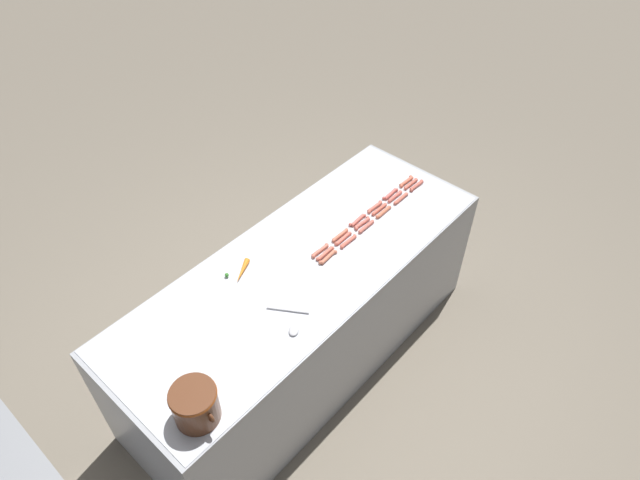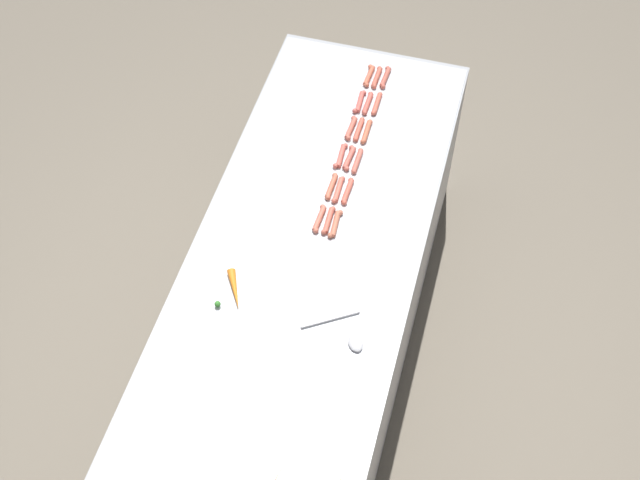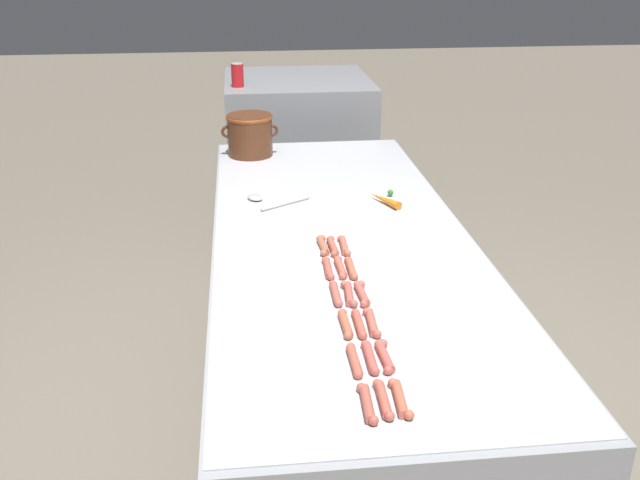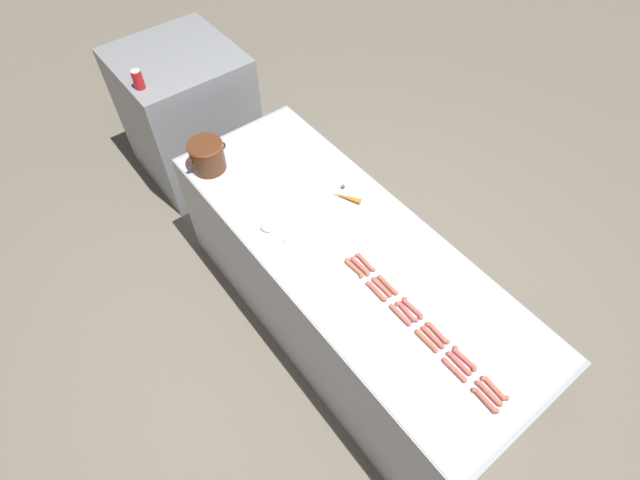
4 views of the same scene
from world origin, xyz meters
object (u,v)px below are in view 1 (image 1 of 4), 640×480
hot_dog_6 (411,184)px  hot_dog_13 (390,194)px  hot_dog_2 (383,212)px  hot_dog_8 (379,209)px  hot_dog_9 (362,223)px  hot_dog_10 (343,239)px  hot_dog_14 (375,207)px  hot_dog_0 (417,186)px  hot_dog_1 (401,199)px  hot_dog_5 (328,257)px  carrot (241,271)px  hot_dog_12 (406,182)px  hot_dog_4 (348,241)px  hot_dog_3 (366,227)px  hot_dog_15 (358,220)px  hot_dog_17 (320,251)px  hot_dog_11 (325,254)px  hot_dog_7 (395,197)px  serving_spoon (292,323)px  hot_dog_16 (340,235)px  bean_pot (195,403)px

hot_dog_6 → hot_dog_13: same height
hot_dog_2 → hot_dog_8: same height
hot_dog_9 → hot_dog_10: bearing=89.9°
hot_dog_14 → hot_dog_2: bearing=178.1°
hot_dog_0 → hot_dog_6: size_ratio=1.00×
hot_dog_6 → hot_dog_10: 0.67m
hot_dog_1 → hot_dog_5: same height
hot_dog_5 → carrot: 0.48m
hot_dog_12 → hot_dog_14: same height
hot_dog_0 → hot_dog_4: (-0.00, 0.68, 0.00)m
hot_dog_3 → hot_dog_5: (0.00, 0.34, 0.00)m
hot_dog_12 → carrot: 1.26m
hot_dog_10 → carrot: 0.62m
hot_dog_1 → hot_dog_15: (0.07, 0.33, 0.00)m
hot_dog_10 → hot_dog_13: same height
hot_dog_15 → carrot: (0.21, 0.74, 0.00)m
hot_dog_8 → hot_dog_17: same height
hot_dog_13 → hot_dog_14: 0.16m
hot_dog_0 → hot_dog_9: size_ratio=1.00×
hot_dog_11 → hot_dog_1: bearing=-93.0°
hot_dog_12 → carrot: size_ratio=0.83×
hot_dog_13 → hot_dog_17: (-0.00, 0.66, 0.00)m
hot_dog_11 → carrot: bearing=58.7°
hot_dog_4 → hot_dog_8: same height
hot_dog_3 → hot_dog_15: same height
hot_dog_14 → hot_dog_3: bearing=112.4°
hot_dog_1 → hot_dog_12: (0.07, -0.16, 0.00)m
hot_dog_0 → hot_dog_9: bearing=85.9°
hot_dog_7 → serving_spoon: (-0.20, 1.13, -0.00)m
hot_dog_13 → hot_dog_16: same height
hot_dog_12 → serving_spoon: hot_dog_12 is taller
hot_dog_12 → hot_dog_14: bearing=90.3°
hot_dog_12 → serving_spoon: (-0.24, 1.30, -0.00)m
hot_dog_2 → hot_dog_12: bearing=-78.2°
hot_dog_8 → hot_dog_16: same height
hot_dog_4 → hot_dog_13: (0.07, -0.50, 0.00)m
hot_dog_16 → hot_dog_2: bearing=-101.1°
hot_dog_2 → hot_dog_15: 0.18m
hot_dog_17 → hot_dog_7: bearing=-92.8°
hot_dog_14 → hot_dog_6: bearing=-95.9°
hot_dog_3 → hot_dog_15: size_ratio=1.00×
hot_dog_5 → hot_dog_16: same height
hot_dog_10 → hot_dog_1: bearing=-94.2°
hot_dog_10 → hot_dog_15: 0.18m
hot_dog_5 → hot_dog_16: (0.06, -0.18, 0.00)m
hot_dog_7 → hot_dog_11: size_ratio=1.00×
hot_dog_10 → hot_dog_17: same height
hot_dog_11 → hot_dog_13: same height
hot_dog_1 → hot_dog_6: bearing=-76.7°
hot_dog_6 → bean_pot: 1.95m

